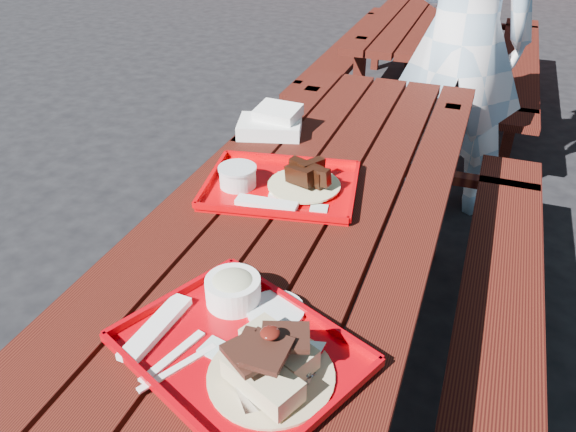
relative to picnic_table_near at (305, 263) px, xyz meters
The scene contains 7 objects.
ground 0.56m from the picnic_table_near, ahead, with size 60.00×60.00×0.00m, color black.
picnic_table_near is the anchor object (origin of this frame).
picnic_table_far 2.80m from the picnic_table_near, 90.00° to the left, with size 1.41×2.40×0.75m.
near_tray 0.60m from the picnic_table_near, 83.68° to the right, with size 0.56×0.51×0.14m.
far_tray 0.25m from the picnic_table_near, 146.02° to the left, with size 0.50×0.42×0.08m.
white_cloth 0.59m from the picnic_table_near, 121.99° to the left, with size 0.26×0.22×0.09m.
person 1.54m from the picnic_table_near, 80.02° to the left, with size 0.65×0.42×1.77m, color #A1C3DE.
Camera 1 is at (0.42, -1.29, 1.59)m, focal length 35.00 mm.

